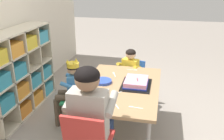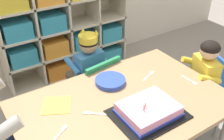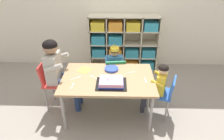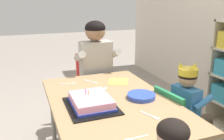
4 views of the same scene
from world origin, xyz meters
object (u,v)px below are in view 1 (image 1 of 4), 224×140
Objects in this scene: classroom_chair_guest_side at (132,78)px; fork_scattered_mid_table at (117,93)px; adult_helper_seated at (91,111)px; fork_by_napkin at (133,70)px; activity_table at (121,89)px; birthday_cake_on_tray at (136,83)px; guest_at_table_side at (129,71)px; fork_beside_plate_stack at (115,104)px; paper_plate_stack at (103,81)px; child_with_crown at (70,85)px; classroom_chair_adult_side at (87,140)px; classroom_chair_blue at (80,96)px; fork_near_child_seat at (114,74)px; fork_at_table_front_edge at (135,107)px.

fork_scattered_mid_table is (-0.95, 0.02, 0.23)m from classroom_chair_guest_side.
adult_helper_seated reaches higher than fork_by_napkin.
fork_scattered_mid_table is (-0.19, 0.01, 0.05)m from activity_table.
birthday_cake_on_tray is at bearing -59.02° from classroom_chair_guest_side.
fork_beside_plate_stack is (-1.08, -0.04, 0.09)m from guest_at_table_side.
activity_table is 0.18m from birthday_cake_on_tray.
classroom_chair_guest_side is 0.77m from birthday_cake_on_tray.
child_with_crown is at bearing 85.17° from paper_plate_stack.
guest_at_table_side is (1.47, -0.11, 0.04)m from classroom_chair_adult_side.
classroom_chair_blue reaches higher than fork_near_child_seat.
child_with_crown is 6.06× the size of fork_near_child_seat.
classroom_chair_blue is at bearing 99.93° from fork_scattered_mid_table.
fork_beside_plate_stack is at bearing -131.89° from fork_scattered_mid_table.
activity_table is at bearing 2.20° from fork_near_child_seat.
birthday_cake_on_tray reaches higher than fork_scattered_mid_table.
classroom_chair_blue is 0.77m from guest_at_table_side.
classroom_chair_adult_side is 1.21× the size of classroom_chair_guest_side.
guest_at_table_side is at bearing -93.20° from adult_helper_seated.
fork_near_child_seat is at bearing -88.13° from classroom_chair_adult_side.
adult_helper_seated is at bearing -153.16° from fork_scattered_mid_table.
classroom_chair_blue is 0.80× the size of guest_at_table_side.
classroom_chair_adult_side is (-0.88, -0.48, -0.05)m from child_with_crown.
classroom_chair_guest_side is 0.76× the size of guest_at_table_side.
classroom_chair_blue is at bearing 80.76° from paper_plate_stack.
classroom_chair_blue is at bearing -165.48° from fork_beside_plate_stack.
fork_near_child_seat is at bearing 108.60° from child_with_crown.
classroom_chair_guest_side is 1.20m from fork_beside_plate_stack.
classroom_chair_adult_side reaches higher than classroom_chair_blue.
fork_near_child_seat is (0.26, 0.29, -0.03)m from birthday_cake_on_tray.
classroom_chair_adult_side reaches higher than paper_plate_stack.
classroom_chair_adult_side is at bearing 20.96° from child_with_crown.
classroom_chair_guest_side is at bearing -93.90° from classroom_chair_adult_side.
fork_near_child_seat is (0.23, -0.47, 0.09)m from child_with_crown.
classroom_chair_adult_side is at bearing -20.94° from fork_near_child_seat.
birthday_cake_on_tray is (-0.62, -0.17, 0.12)m from guest_at_table_side.
classroom_chair_guest_side is 0.98m from fork_scattered_mid_table.
classroom_chair_guest_side reaches higher than fork_scattered_mid_table.
fork_beside_plate_stack is (-0.46, 0.13, -0.03)m from birthday_cake_on_tray.
child_with_crown reaches higher than classroom_chair_guest_side.
guest_at_table_side is (-0.09, 0.03, 0.14)m from classroom_chair_guest_side.
classroom_chair_adult_side is at bearing -151.01° from fork_scattered_mid_table.
child_with_crown is 0.77m from birthday_cake_on_tray.
fork_at_table_front_edge is at bearing -99.01° from fork_scattered_mid_table.
birthday_cake_on_tray reaches higher than fork_by_napkin.
fork_near_child_seat is at bearing -87.92° from adult_helper_seated.
classroom_chair_adult_side is at bearing 90.00° from adult_helper_seated.
classroom_chair_adult_side is 1.57m from classroom_chair_guest_side.
adult_helper_seated is at bearing 24.63° from child_with_crown.
classroom_chair_guest_side is (0.69, -0.62, -0.14)m from child_with_crown.
paper_plate_stack is at bearing -87.62° from classroom_chair_guest_side.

